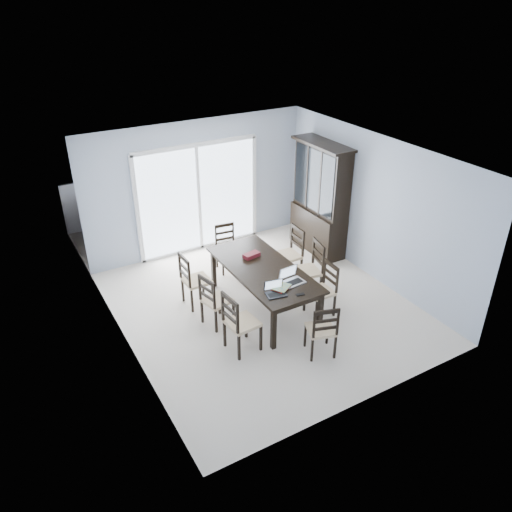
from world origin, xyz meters
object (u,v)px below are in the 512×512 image
(chair_right_near, at_px, (325,284))
(laptop_dark, at_px, (276,292))
(chair_end_far, at_px, (226,242))
(cell_phone, at_px, (300,294))
(chair_left_mid, at_px, (212,296))
(chair_end_near, at_px, (323,326))
(laptop_silver, at_px, (293,280))
(game_box, at_px, (251,255))
(chair_right_far, at_px, (292,248))
(china_hutch, at_px, (320,200))
(chair_left_far, at_px, (191,275))
(chair_right_mid, at_px, (312,263))
(hot_tub, at_px, (144,216))
(chair_left_near, at_px, (237,317))
(dining_table, at_px, (263,272))

(chair_right_near, height_order, laptop_dark, chair_right_near)
(chair_end_far, xyz_separation_m, cell_phone, (-0.02, -2.43, 0.22))
(chair_left_mid, xyz_separation_m, chair_end_near, (1.03, -1.45, -0.02))
(laptop_silver, distance_m, game_box, 1.04)
(chair_left_mid, relative_size, chair_right_far, 0.92)
(chair_right_far, relative_size, laptop_silver, 3.19)
(china_hutch, height_order, chair_right_near, china_hutch)
(cell_phone, bearing_deg, game_box, 104.19)
(chair_right_far, relative_size, cell_phone, 9.18)
(chair_right_far, distance_m, game_box, 0.97)
(chair_left_far, bearing_deg, game_box, 76.60)
(chair_right_near, relative_size, cell_phone, 8.31)
(laptop_silver, bearing_deg, chair_right_mid, 31.82)
(chair_right_near, distance_m, hot_tub, 4.47)
(chair_left_near, distance_m, chair_left_mid, 0.74)
(laptop_dark, bearing_deg, game_box, 88.79)
(dining_table, xyz_separation_m, hot_tub, (-0.81, 3.56, -0.21))
(dining_table, bearing_deg, chair_left_far, 147.13)
(chair_left_far, height_order, chair_right_far, chair_right_far)
(chair_left_far, xyz_separation_m, hot_tub, (0.18, 2.92, -0.12))
(laptop_dark, bearing_deg, chair_right_near, 19.39)
(chair_right_near, bearing_deg, chair_end_near, 143.66)
(chair_end_near, bearing_deg, laptop_silver, 103.55)
(dining_table, bearing_deg, chair_right_near, -38.17)
(chair_end_near, xyz_separation_m, game_box, (-0.07, 1.91, 0.25))
(game_box, bearing_deg, hot_tub, 104.68)
(laptop_silver, bearing_deg, chair_left_near, -175.80)
(chair_right_near, distance_m, chair_right_mid, 0.59)
(chair_left_mid, distance_m, game_box, 1.08)
(chair_left_near, height_order, cell_phone, chair_left_near)
(dining_table, distance_m, chair_end_near, 1.51)
(hot_tub, bearing_deg, china_hutch, -39.18)
(chair_left_near, relative_size, chair_left_mid, 1.09)
(game_box, bearing_deg, chair_right_far, 10.72)
(chair_left_mid, bearing_deg, laptop_dark, 30.97)
(game_box, bearing_deg, cell_phone, -87.80)
(china_hutch, bearing_deg, chair_left_mid, -156.38)
(dining_table, relative_size, chair_left_near, 1.95)
(cell_phone, bearing_deg, chair_end_near, -75.78)
(chair_right_mid, bearing_deg, chair_end_near, 160.92)
(hot_tub, bearing_deg, chair_right_mid, -64.31)
(chair_left_far, relative_size, chair_right_near, 1.08)
(dining_table, height_order, china_hutch, china_hutch)
(chair_left_mid, xyz_separation_m, chair_end_far, (1.02, 1.53, -0.02))
(chair_left_mid, xyz_separation_m, chair_right_mid, (1.86, -0.01, 0.05))
(chair_left_far, relative_size, chair_end_near, 1.09)
(chair_right_near, bearing_deg, chair_left_far, 56.67)
(chair_left_mid, bearing_deg, chair_right_far, 95.76)
(cell_phone, bearing_deg, chair_end_far, 101.63)
(chair_right_near, xyz_separation_m, laptop_silver, (-0.62, 0.00, 0.26))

